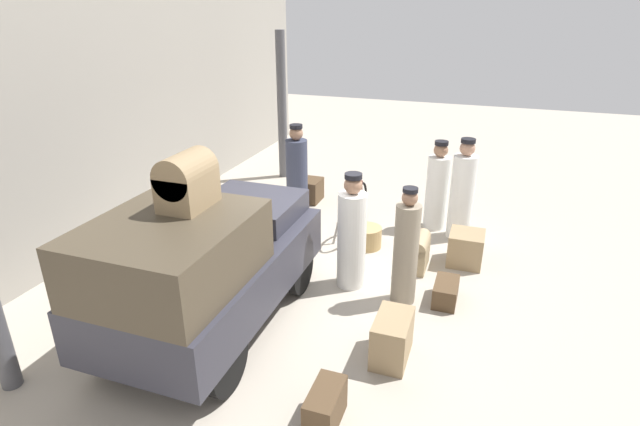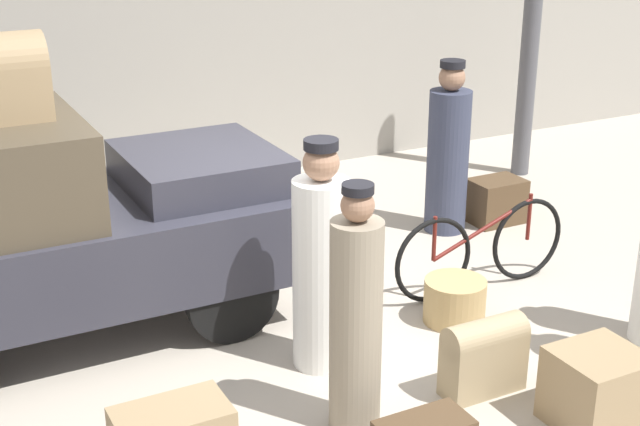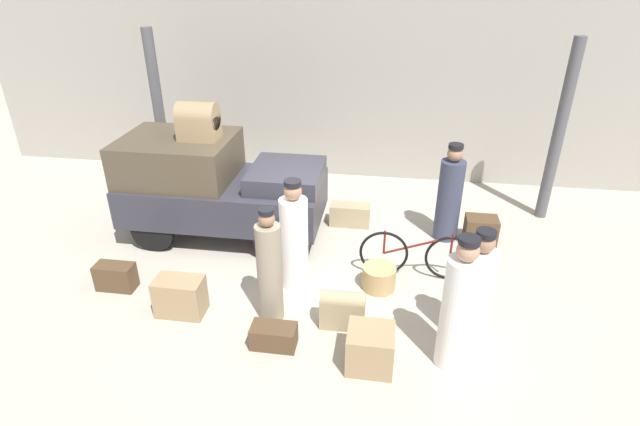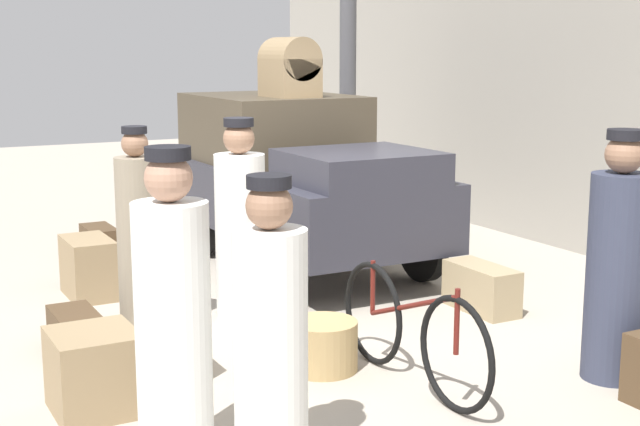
# 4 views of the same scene
# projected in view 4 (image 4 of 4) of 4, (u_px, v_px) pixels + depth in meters

# --- Properties ---
(ground_plane) EXTENTS (30.00, 30.00, 0.00)m
(ground_plane) POSITION_uv_depth(u_px,v_px,m) (288.00, 320.00, 7.62)
(ground_plane) COLOR #A89E8E
(canopy_pillar_left) EXTENTS (0.21, 0.21, 3.34)m
(canopy_pillar_left) POSITION_uv_depth(u_px,v_px,m) (348.00, 97.00, 11.42)
(canopy_pillar_left) COLOR #4C4C51
(canopy_pillar_left) RESTS_ON ground
(truck) EXTENTS (3.43, 1.68, 1.78)m
(truck) POSITION_uv_depth(u_px,v_px,m) (298.00, 175.00, 9.44)
(truck) COLOR black
(truck) RESTS_ON ground
(bicycle) EXTENTS (1.77, 0.04, 0.81)m
(bicycle) POSITION_uv_depth(u_px,v_px,m) (411.00, 331.00, 6.09)
(bicycle) COLOR black
(bicycle) RESTS_ON ground
(wicker_basket) EXTENTS (0.51, 0.51, 0.36)m
(wicker_basket) POSITION_uv_depth(u_px,v_px,m) (323.00, 346.00, 6.42)
(wicker_basket) COLOR tan
(wicker_basket) RESTS_ON ground
(porter_standing_middle) EXTENTS (0.42, 0.42, 1.76)m
(porter_standing_middle) POSITION_uv_depth(u_px,v_px,m) (617.00, 268.00, 6.15)
(porter_standing_middle) COLOR #33384C
(porter_standing_middle) RESTS_ON ground
(porter_lifting_near_truck) EXTENTS (0.41, 0.41, 1.79)m
(porter_lifting_near_truck) POSITION_uv_depth(u_px,v_px,m) (173.00, 326.00, 4.80)
(porter_lifting_near_truck) COLOR white
(porter_lifting_near_truck) RESTS_ON ground
(conductor_in_dark_uniform) EXTENTS (0.42, 0.42, 1.74)m
(conductor_in_dark_uniform) POSITION_uv_depth(u_px,v_px,m) (240.00, 232.00, 7.37)
(conductor_in_dark_uniform) COLOR white
(conductor_in_dark_uniform) RESTS_ON ground
(porter_with_bicycle) EXTENTS (0.41, 0.41, 1.65)m
(porter_with_bicycle) POSITION_uv_depth(u_px,v_px,m) (271.00, 340.00, 4.80)
(porter_with_bicycle) COLOR white
(porter_with_bicycle) RESTS_ON ground
(porter_carrying_trunk) EXTENTS (0.34, 0.34, 1.69)m
(porter_carrying_trunk) POSITION_uv_depth(u_px,v_px,m) (138.00, 240.00, 7.15)
(porter_carrying_trunk) COLOR gray
(porter_carrying_trunk) RESTS_ON ground
(trunk_wicker_pale) EXTENTS (0.57, 0.53, 0.53)m
(trunk_wicker_pale) POSITION_uv_depth(u_px,v_px,m) (94.00, 372.00, 5.68)
(trunk_wicker_pale) COLOR #937A56
(trunk_wicker_pale) RESTS_ON ground
(suitcase_black_upright) EXTENTS (0.74, 0.32, 0.41)m
(suitcase_black_upright) POSITION_uv_depth(u_px,v_px,m) (481.00, 288.00, 7.86)
(suitcase_black_upright) COLOR #9E8966
(suitcase_black_upright) RESTS_ON ground
(trunk_barrel_dark) EXTENTS (0.60, 0.25, 0.56)m
(trunk_barrel_dark) POSITION_uv_depth(u_px,v_px,m) (173.00, 333.00, 6.34)
(trunk_barrel_dark) COLOR #9E8966
(trunk_barrel_dark) RESTS_ON ground
(trunk_umber_medium) EXTENTS (0.58, 0.29, 0.41)m
(trunk_umber_medium) POSITION_uv_depth(u_px,v_px,m) (100.00, 245.00, 9.55)
(trunk_umber_medium) COLOR #4C3823
(trunk_umber_medium) RESTS_ON ground
(suitcase_small_leather) EXTENTS (0.67, 0.40, 0.55)m
(suitcase_small_leather) POSITION_uv_depth(u_px,v_px,m) (89.00, 268.00, 8.30)
(suitcase_small_leather) COLOR #937A56
(suitcase_small_leather) RESTS_ON ground
(trunk_large_brown) EXTENTS (0.58, 0.32, 0.30)m
(trunk_large_brown) POSITION_uv_depth(u_px,v_px,m) (75.00, 331.00, 6.85)
(trunk_large_brown) COLOR #4C3823
(trunk_large_brown) RESTS_ON ground
(trunk_on_truck_roof) EXTENTS (0.64, 0.45, 0.62)m
(trunk_on_truck_roof) POSITION_uv_depth(u_px,v_px,m) (290.00, 68.00, 9.38)
(trunk_on_truck_roof) COLOR #937A56
(trunk_on_truck_roof) RESTS_ON truck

